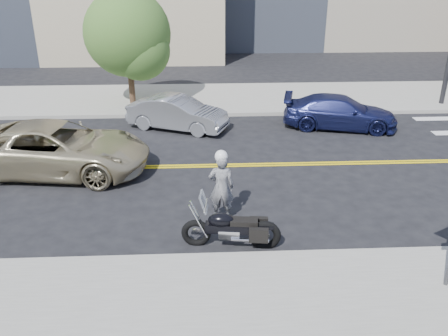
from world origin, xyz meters
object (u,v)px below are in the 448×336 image
parked_car_silver (177,113)px  motorcyclist (221,185)px  suv (57,148)px  motorcycle (231,221)px  parked_car_blue (340,112)px

parked_car_silver → motorcyclist: bearing=-145.7°
motorcyclist → suv: bearing=-27.8°
motorcycle → parked_car_blue: bearing=66.4°
motorcycle → parked_car_blue: motorcycle is taller
suv → parked_car_blue: size_ratio=1.29×
motorcycle → parked_car_blue: 9.20m
motorcyclist → parked_car_blue: bearing=-120.9°
parked_car_silver → suv: bearing=161.0°
parked_car_blue → suv: bearing=123.7°
motorcycle → parked_car_silver: 8.23m
motorcyclist → parked_car_blue: (4.79, 6.70, -0.29)m
motorcyclist → parked_car_silver: 6.97m
parked_car_silver → parked_car_blue: 6.14m
motorcyclist → motorcycle: bearing=102.3°
motorcyclist → parked_car_blue: motorcyclist is taller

